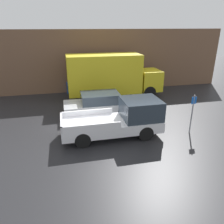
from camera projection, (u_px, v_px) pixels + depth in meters
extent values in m
plane|color=#232326|center=(91.00, 130.00, 12.94)|extent=(60.00, 60.00, 0.00)
cube|color=brown|center=(78.00, 62.00, 19.38)|extent=(28.00, 0.15, 5.46)
cube|color=silver|center=(111.00, 125.00, 12.02)|extent=(5.41, 2.09, 0.57)
cube|color=#28333D|center=(141.00, 109.00, 12.06)|extent=(2.05, 1.96, 1.07)
cube|color=silver|center=(87.00, 113.00, 12.50)|extent=(2.97, 0.10, 0.32)
cube|color=silver|center=(92.00, 127.00, 10.70)|extent=(2.97, 0.10, 0.32)
cube|color=silver|center=(61.00, 122.00, 11.31)|extent=(0.10, 2.09, 0.32)
cylinder|color=black|center=(135.00, 120.00, 13.29)|extent=(0.81, 0.26, 0.81)
cylinder|color=black|center=(146.00, 133.00, 11.62)|extent=(0.81, 0.26, 0.81)
cylinder|color=black|center=(79.00, 125.00, 12.60)|extent=(0.81, 0.26, 0.81)
cylinder|color=black|center=(83.00, 140.00, 10.93)|extent=(0.81, 0.26, 0.81)
cube|color=#B7BABF|center=(98.00, 107.00, 14.84)|extent=(4.58, 1.96, 0.63)
cube|color=#28333D|center=(100.00, 98.00, 14.64)|extent=(2.52, 1.73, 0.63)
cylinder|color=black|center=(115.00, 104.00, 16.03)|extent=(0.69, 0.22, 0.69)
cylinder|color=black|center=(122.00, 113.00, 14.43)|extent=(0.69, 0.22, 0.69)
cylinder|color=black|center=(77.00, 107.00, 15.45)|extent=(0.69, 0.22, 0.69)
cylinder|color=black|center=(79.00, 117.00, 13.85)|extent=(0.69, 0.22, 0.69)
cube|color=gold|center=(149.00, 80.00, 18.99)|extent=(1.72, 2.22, 1.70)
cube|color=gold|center=(104.00, 74.00, 17.91)|extent=(5.94, 2.34, 3.10)
cylinder|color=black|center=(141.00, 86.00, 20.16)|extent=(1.04, 0.30, 1.04)
cylinder|color=black|center=(150.00, 92.00, 18.29)|extent=(1.04, 0.30, 1.04)
cylinder|color=black|center=(88.00, 89.00, 19.16)|extent=(1.04, 0.30, 1.04)
cylinder|color=black|center=(92.00, 96.00, 17.29)|extent=(1.04, 0.30, 1.04)
cylinder|color=gray|center=(192.00, 114.00, 12.21)|extent=(0.07, 0.07, 2.25)
cube|color=blue|center=(194.00, 100.00, 11.88)|extent=(0.30, 0.02, 0.40)
cube|color=#194CB2|center=(69.00, 88.00, 19.72)|extent=(0.45, 0.40, 1.01)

